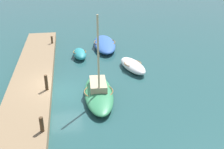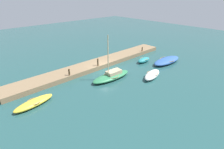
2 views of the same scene
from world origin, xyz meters
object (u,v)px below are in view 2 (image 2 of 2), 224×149
at_px(dinghy_teal, 144,60).
at_px(rowboat_white, 152,75).
at_px(mooring_post_mid_west, 98,62).
at_px(rowboat_yellow, 34,103).
at_px(motorboat_blue, 167,61).
at_px(sailboat_green, 112,76).
at_px(mooring_post_west, 142,49).
at_px(mooring_post_mid_east, 69,72).

relative_size(dinghy_teal, rowboat_white, 0.71).
height_order(dinghy_teal, mooring_post_mid_west, mooring_post_mid_west).
bearing_deg(rowboat_yellow, rowboat_white, 154.76).
distance_m(motorboat_blue, dinghy_teal, 3.47).
distance_m(sailboat_green, mooring_post_west, 10.72).
xyz_separation_m(mooring_post_west, mooring_post_mid_east, (14.18, 0.00, 0.05)).
distance_m(rowboat_yellow, mooring_post_mid_east, 5.96).
bearing_deg(mooring_post_west, rowboat_yellow, 7.27).
xyz_separation_m(rowboat_yellow, mooring_post_west, (-19.55, -2.49, 0.67)).
bearing_deg(mooring_post_mid_west, dinghy_teal, 160.44).
relative_size(mooring_post_mid_west, mooring_post_mid_east, 1.29).
bearing_deg(motorboat_blue, mooring_post_mid_west, -26.18).
relative_size(motorboat_blue, dinghy_teal, 2.13).
bearing_deg(rowboat_white, mooring_post_west, -146.93).
bearing_deg(motorboat_blue, rowboat_yellow, -5.31).
bearing_deg(mooring_post_mid_west, motorboat_blue, 151.44).
bearing_deg(mooring_post_west, rowboat_white, 46.73).
bearing_deg(mooring_post_mid_east, mooring_post_west, 180.00).
height_order(sailboat_green, mooring_post_mid_east, sailboat_green).
height_order(rowboat_yellow, mooring_post_mid_west, mooring_post_mid_west).
relative_size(sailboat_green, mooring_post_mid_east, 6.95).
relative_size(sailboat_green, rowboat_white, 1.50).
height_order(sailboat_green, mooring_post_mid_west, sailboat_green).
bearing_deg(mooring_post_mid_east, mooring_post_mid_west, 180.00).
relative_size(rowboat_white, mooring_post_mid_west, 3.59).
height_order(dinghy_teal, mooring_post_mid_east, mooring_post_mid_east).
bearing_deg(dinghy_teal, mooring_post_west, -140.24).
xyz_separation_m(sailboat_green, mooring_post_west, (-10.18, -3.31, 0.56)).
relative_size(mooring_post_west, mooring_post_mid_west, 0.68).
height_order(dinghy_teal, mooring_post_west, mooring_post_west).
xyz_separation_m(motorboat_blue, rowboat_white, (5.82, 1.48, 0.00)).
height_order(motorboat_blue, sailboat_green, sailboat_green).
relative_size(rowboat_white, mooring_post_mid_east, 4.62).
bearing_deg(rowboat_yellow, dinghy_teal, 171.66).
distance_m(rowboat_white, mooring_post_mid_east, 10.37).
bearing_deg(sailboat_green, mooring_post_mid_east, -36.92).
height_order(motorboat_blue, mooring_post_west, mooring_post_west).
distance_m(sailboat_green, rowboat_white, 5.16).
distance_m(motorboat_blue, mooring_post_west, 5.13).
height_order(rowboat_yellow, dinghy_teal, dinghy_teal).
distance_m(mooring_post_west, mooring_post_mid_west, 9.70).
bearing_deg(mooring_post_mid_east, dinghy_teal, 167.76).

